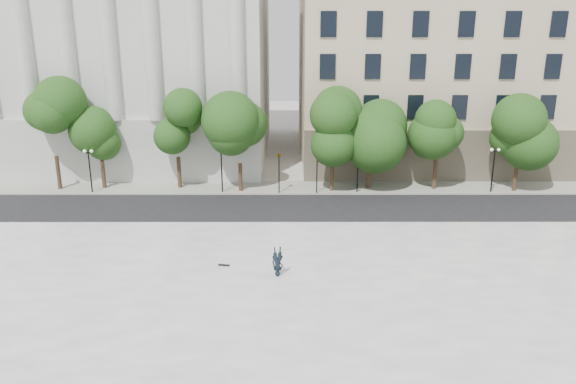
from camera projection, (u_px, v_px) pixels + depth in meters
name	position (u px, v px, depth m)	size (l,w,h in m)	color
ground	(279.00, 328.00, 28.06)	(160.00, 160.00, 0.00)	beige
plaza	(280.00, 295.00, 30.86)	(44.00, 22.00, 0.45)	white
street	(282.00, 210.00, 45.24)	(60.00, 8.00, 0.02)	black
far_sidewalk	(283.00, 188.00, 50.95)	(60.00, 4.00, 0.12)	#A5A499
building_west	(127.00, 36.00, 61.03)	(31.50, 27.65, 25.60)	silver
building_east	(464.00, 53.00, 61.92)	(36.00, 26.15, 23.00)	beige
traffic_light_west	(279.00, 154.00, 48.27)	(0.91, 1.61, 4.14)	black
traffic_light_east	(317.00, 154.00, 48.28)	(0.58, 1.57, 4.12)	black
person_lying	(278.00, 272.00, 32.65)	(0.65, 0.43, 1.79)	black
skateboard	(224.00, 265.00, 34.02)	(0.69, 0.18, 0.07)	black
street_trees	(292.00, 131.00, 48.83)	(44.85, 5.31, 7.99)	#382619
lamp_posts	(291.00, 161.00, 48.77)	(36.14, 0.28, 4.45)	black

